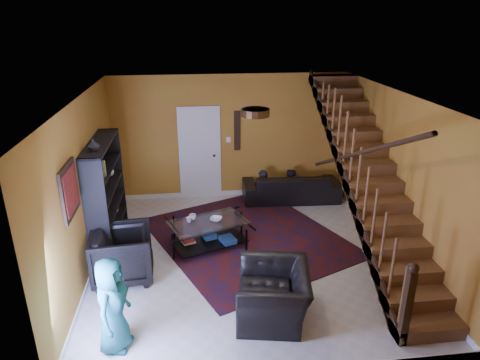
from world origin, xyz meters
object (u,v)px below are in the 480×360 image
at_px(bookshelf, 107,198).
at_px(sofa, 291,187).
at_px(armchair_right, 273,294).
at_px(armchair_left, 123,254).
at_px(coffee_table, 209,233).

height_order(bookshelf, sofa, bookshelf).
relative_size(sofa, armchair_right, 1.93).
height_order(bookshelf, armchair_left, bookshelf).
xyz_separation_m(bookshelf, armchair_left, (0.35, -1.04, -0.54)).
distance_m(bookshelf, coffee_table, 1.90).
distance_m(bookshelf, armchair_left, 1.22).
bearing_deg(armchair_right, coffee_table, -148.14).
distance_m(armchair_left, coffee_table, 1.62).
height_order(armchair_left, armchair_right, armchair_left).
xyz_separation_m(bookshelf, coffee_table, (1.76, -0.24, -0.67)).
distance_m(bookshelf, sofa, 4.16).
height_order(sofa, coffee_table, sofa).
xyz_separation_m(bookshelf, sofa, (3.74, 1.70, -0.65)).
bearing_deg(sofa, armchair_left, 41.16).
height_order(armchair_right, coffee_table, armchair_right).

